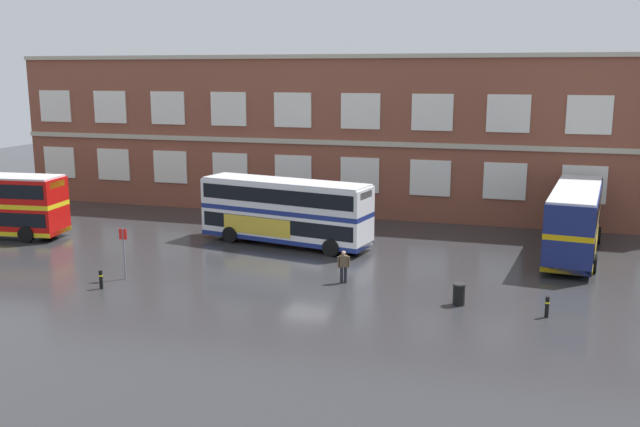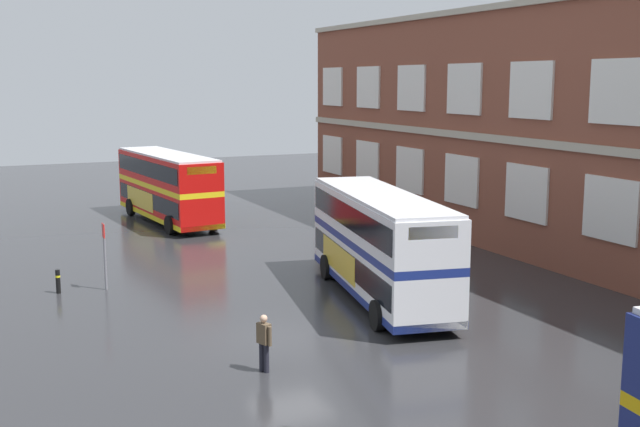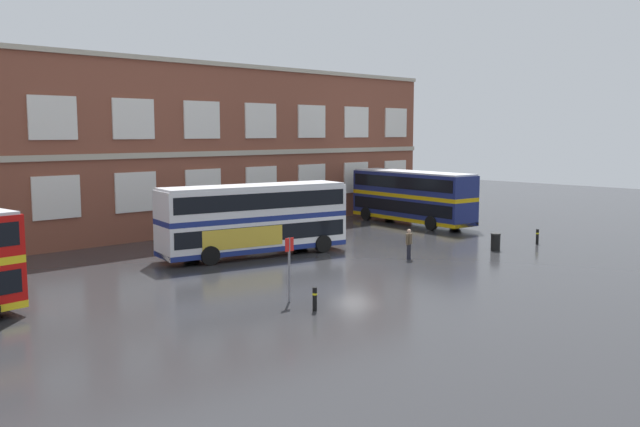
{
  "view_description": "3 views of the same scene",
  "coord_description": "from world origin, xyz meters",
  "views": [
    {
      "loc": [
        11.02,
        -35.04,
        10.68
      ],
      "look_at": [
        0.2,
        1.67,
        2.82
      ],
      "focal_mm": 38.95,
      "sensor_mm": 36.0,
      "label": 1
    },
    {
      "loc": [
        22.98,
        -9.46,
        8.32
      ],
      "look_at": [
        -5.0,
        3.36,
        3.12
      ],
      "focal_mm": 44.43,
      "sensor_mm": 36.0,
      "label": 2
    },
    {
      "loc": [
        -26.94,
        -25.36,
        7.06
      ],
      "look_at": [
        0.48,
        3.2,
        2.3
      ],
      "focal_mm": 38.14,
      "sensor_mm": 36.0,
      "label": 3
    }
  ],
  "objects": [
    {
      "name": "ground_plane",
      "position": [
        0.0,
        2.0,
        0.0
      ],
      "size": [
        120.0,
        120.0,
        0.0
      ],
      "primitive_type": "plane",
      "color": "#2B2B2D"
    },
    {
      "name": "brick_terminal_building",
      "position": [
        -2.95,
        17.98,
        5.8
      ],
      "size": [
        51.36,
        8.19,
        11.88
      ],
      "color": "brown",
      "rests_on": "ground"
    },
    {
      "name": "double_decker_middle",
      "position": [
        -3.04,
        4.97,
        2.15
      ],
      "size": [
        11.29,
        4.65,
        4.07
      ],
      "color": "silver",
      "rests_on": "ground"
    },
    {
      "name": "double_decker_far",
      "position": [
        14.12,
        7.2,
        2.15
      ],
      "size": [
        3.88,
        11.23,
        4.07
      ],
      "color": "navy",
      "rests_on": "ground"
    },
    {
      "name": "waiting_passenger",
      "position": [
        2.5,
        -1.85,
        0.93
      ],
      "size": [
        0.63,
        0.36,
        1.7
      ],
      "color": "black",
      "rests_on": "ground"
    },
    {
      "name": "bus_stand_flag",
      "position": [
        -8.63,
        -4.44,
        1.64
      ],
      "size": [
        0.44,
        0.1,
        2.7
      ],
      "color": "slate",
      "rests_on": "ground"
    },
    {
      "name": "station_litter_bin",
      "position": [
        8.51,
        -3.65,
        0.52
      ],
      "size": [
        0.6,
        0.6,
        1.03
      ],
      "color": "black",
      "rests_on": "ground"
    },
    {
      "name": "safety_bollard_west",
      "position": [
        -8.88,
        -6.25,
        0.49
      ],
      "size": [
        0.19,
        0.19,
        0.95
      ],
      "color": "black",
      "rests_on": "ground"
    },
    {
      "name": "safety_bollard_east",
      "position": [
        12.4,
        -4.26,
        0.49
      ],
      "size": [
        0.19,
        0.19,
        0.95
      ],
      "color": "black",
      "rests_on": "ground"
    }
  ]
}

